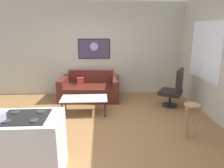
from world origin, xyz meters
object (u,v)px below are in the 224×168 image
object	(u,v)px
armchair	(174,89)
wall_painting	(94,49)
couch	(90,89)
bar_stool	(192,113)
coffee_table	(84,99)

from	to	relation	value
armchair	wall_painting	size ratio (longest dim) A/B	1.06
armchair	wall_painting	world-z (taller)	wall_painting
couch	bar_stool	world-z (taller)	couch
couch	armchair	world-z (taller)	armchair
coffee_table	bar_stool	world-z (taller)	bar_stool
couch	bar_stool	distance (m)	3.10
wall_painting	bar_stool	bearing A→B (deg)	-56.85
couch	bar_stool	bearing A→B (deg)	-49.72
armchair	bar_stool	bearing A→B (deg)	-98.35
coffee_table	armchair	xyz separation A→B (m)	(2.31, 0.34, 0.12)
couch	wall_painting	distance (m)	1.25
couch	bar_stool	size ratio (longest dim) A/B	2.68
armchair	couch	bearing A→B (deg)	160.65
bar_stool	couch	bearing A→B (deg)	130.28
armchair	bar_stool	distance (m)	1.59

